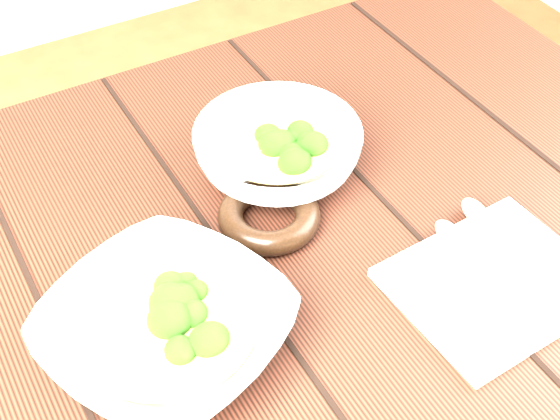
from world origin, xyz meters
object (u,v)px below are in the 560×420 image
at_px(table, 251,322).
at_px(soup_bowl_front, 166,328).
at_px(napkin, 494,283).
at_px(trivet, 269,215).
at_px(soup_bowl_back, 278,150).

distance_m(table, soup_bowl_front, 0.21).
bearing_deg(napkin, trivet, 126.11).
xyz_separation_m(table, soup_bowl_front, (-0.13, -0.07, 0.15)).
relative_size(soup_bowl_front, trivet, 2.55).
relative_size(table, napkin, 5.81).
xyz_separation_m(trivet, napkin, (0.16, -0.20, -0.01)).
bearing_deg(soup_bowl_front, soup_bowl_back, 37.83).
relative_size(soup_bowl_front, napkin, 1.45).
bearing_deg(napkin, soup_bowl_front, 160.18).
relative_size(soup_bowl_back, napkin, 1.10).
relative_size(trivet, napkin, 0.57).
xyz_separation_m(soup_bowl_front, trivet, (0.17, 0.10, -0.02)).
height_order(table, soup_bowl_front, soup_bowl_front).
bearing_deg(trivet, table, -144.16).
bearing_deg(table, trivet, 35.84).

